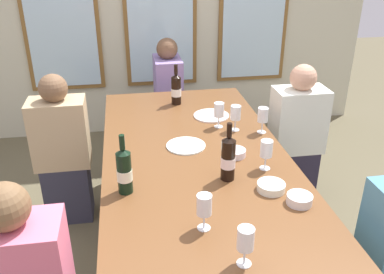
{
  "coord_description": "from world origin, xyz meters",
  "views": [
    {
      "loc": [
        -0.38,
        -2.03,
        1.92
      ],
      "look_at": [
        0.0,
        0.26,
        0.79
      ],
      "focal_mm": 39.0,
      "sensor_mm": 36.0,
      "label": 1
    }
  ],
  "objects_px": {
    "tasting_bowl_0": "(299,199)",
    "wine_bottle_0": "(124,171)",
    "wine_bottle_2": "(176,89)",
    "tasting_bowl_2": "(271,187)",
    "tasting_bowl_1": "(235,153)",
    "wine_glass_2": "(266,150)",
    "wine_glass_4": "(236,114)",
    "white_plate_0": "(211,116)",
    "seated_person_4": "(168,100)",
    "dining_table": "(200,174)",
    "seated_person_2": "(63,154)",
    "wine_glass_1": "(204,207)",
    "white_plate_1": "(186,146)",
    "wine_glass_6": "(263,115)",
    "wine_bottle_1": "(228,158)",
    "wine_glass_3": "(246,241)",
    "wine_glass_7": "(219,110)",
    "seated_person_3": "(296,140)"
  },
  "relations": [
    {
      "from": "tasting_bowl_0",
      "to": "tasting_bowl_2",
      "type": "bearing_deg",
      "value": 125.72
    },
    {
      "from": "white_plate_1",
      "to": "wine_glass_1",
      "type": "relative_size",
      "value": 1.4
    },
    {
      "from": "tasting_bowl_1",
      "to": "wine_glass_3",
      "type": "distance_m",
      "value": 0.91
    },
    {
      "from": "dining_table",
      "to": "wine_glass_6",
      "type": "height_order",
      "value": "wine_glass_6"
    },
    {
      "from": "wine_glass_1",
      "to": "wine_glass_3",
      "type": "bearing_deg",
      "value": -65.08
    },
    {
      "from": "wine_bottle_0",
      "to": "wine_bottle_1",
      "type": "relative_size",
      "value": 0.98
    },
    {
      "from": "wine_bottle_1",
      "to": "wine_glass_2",
      "type": "height_order",
      "value": "wine_bottle_1"
    },
    {
      "from": "wine_bottle_2",
      "to": "tasting_bowl_2",
      "type": "relative_size",
      "value": 2.16
    },
    {
      "from": "dining_table",
      "to": "wine_glass_2",
      "type": "relative_size",
      "value": 14.52
    },
    {
      "from": "dining_table",
      "to": "seated_person_3",
      "type": "bearing_deg",
      "value": 36.11
    },
    {
      "from": "white_plate_1",
      "to": "wine_glass_7",
      "type": "relative_size",
      "value": 1.4
    },
    {
      "from": "wine_bottle_2",
      "to": "wine_glass_2",
      "type": "height_order",
      "value": "wine_bottle_2"
    },
    {
      "from": "wine_glass_1",
      "to": "wine_glass_2",
      "type": "xyz_separation_m",
      "value": [
        0.44,
        0.46,
        -0.0
      ]
    },
    {
      "from": "tasting_bowl_1",
      "to": "wine_glass_1",
      "type": "height_order",
      "value": "wine_glass_1"
    },
    {
      "from": "wine_glass_3",
      "to": "seated_person_4",
      "type": "bearing_deg",
      "value": 90.72
    },
    {
      "from": "tasting_bowl_1",
      "to": "wine_glass_6",
      "type": "distance_m",
      "value": 0.4
    },
    {
      "from": "wine_glass_1",
      "to": "seated_person_3",
      "type": "distance_m",
      "value": 1.55
    },
    {
      "from": "wine_bottle_2",
      "to": "wine_glass_1",
      "type": "height_order",
      "value": "wine_bottle_2"
    },
    {
      "from": "white_plate_0",
      "to": "wine_bottle_1",
      "type": "distance_m",
      "value": 0.87
    },
    {
      "from": "tasting_bowl_1",
      "to": "wine_glass_2",
      "type": "height_order",
      "value": "wine_glass_2"
    },
    {
      "from": "white_plate_0",
      "to": "seated_person_4",
      "type": "height_order",
      "value": "seated_person_4"
    },
    {
      "from": "wine_glass_2",
      "to": "wine_glass_1",
      "type": "bearing_deg",
      "value": -133.29
    },
    {
      "from": "wine_bottle_2",
      "to": "wine_glass_1",
      "type": "bearing_deg",
      "value": -92.94
    },
    {
      "from": "wine_bottle_2",
      "to": "wine_glass_4",
      "type": "distance_m",
      "value": 0.64
    },
    {
      "from": "wine_bottle_0",
      "to": "wine_bottle_2",
      "type": "xyz_separation_m",
      "value": [
        0.42,
        1.18,
        -0.0
      ]
    },
    {
      "from": "wine_bottle_0",
      "to": "tasting_bowl_0",
      "type": "relative_size",
      "value": 2.55
    },
    {
      "from": "tasting_bowl_1",
      "to": "wine_glass_2",
      "type": "xyz_separation_m",
      "value": [
        0.13,
        -0.17,
        0.1
      ]
    },
    {
      "from": "wine_bottle_2",
      "to": "tasting_bowl_2",
      "type": "height_order",
      "value": "wine_bottle_2"
    },
    {
      "from": "wine_bottle_2",
      "to": "wine_glass_4",
      "type": "bearing_deg",
      "value": -59.37
    },
    {
      "from": "white_plate_0",
      "to": "wine_glass_6",
      "type": "bearing_deg",
      "value": -49.81
    },
    {
      "from": "white_plate_0",
      "to": "white_plate_1",
      "type": "distance_m",
      "value": 0.51
    },
    {
      "from": "tasting_bowl_2",
      "to": "wine_glass_4",
      "type": "height_order",
      "value": "wine_glass_4"
    },
    {
      "from": "white_plate_1",
      "to": "white_plate_0",
      "type": "bearing_deg",
      "value": 60.24
    },
    {
      "from": "wine_bottle_0",
      "to": "wine_bottle_2",
      "type": "relative_size",
      "value": 1.03
    },
    {
      "from": "tasting_bowl_0",
      "to": "wine_glass_4",
      "type": "relative_size",
      "value": 0.72
    },
    {
      "from": "dining_table",
      "to": "wine_bottle_0",
      "type": "height_order",
      "value": "wine_bottle_0"
    },
    {
      "from": "white_plate_0",
      "to": "tasting_bowl_0",
      "type": "bearing_deg",
      "value": -80.12
    },
    {
      "from": "dining_table",
      "to": "white_plate_0",
      "type": "height_order",
      "value": "white_plate_0"
    },
    {
      "from": "tasting_bowl_2",
      "to": "wine_glass_2",
      "type": "xyz_separation_m",
      "value": [
        0.04,
        0.22,
        0.1
      ]
    },
    {
      "from": "wine_bottle_1",
      "to": "tasting_bowl_0",
      "type": "xyz_separation_m",
      "value": [
        0.29,
        -0.28,
        -0.1
      ]
    },
    {
      "from": "dining_table",
      "to": "wine_glass_3",
      "type": "distance_m",
      "value": 0.83
    },
    {
      "from": "wine_bottle_2",
      "to": "wine_glass_7",
      "type": "xyz_separation_m",
      "value": [
        0.23,
        -0.48,
        0.0
      ]
    },
    {
      "from": "wine_bottle_1",
      "to": "tasting_bowl_2",
      "type": "distance_m",
      "value": 0.26
    },
    {
      "from": "wine_glass_3",
      "to": "wine_glass_2",
      "type": "bearing_deg",
      "value": 65.59
    },
    {
      "from": "wine_bottle_2",
      "to": "tasting_bowl_0",
      "type": "bearing_deg",
      "value": -73.78
    },
    {
      "from": "wine_glass_2",
      "to": "wine_glass_3",
      "type": "xyz_separation_m",
      "value": [
        -0.32,
        -0.71,
        0.0
      ]
    },
    {
      "from": "white_plate_0",
      "to": "wine_glass_6",
      "type": "xyz_separation_m",
      "value": [
        0.27,
        -0.32,
        0.12
      ]
    },
    {
      "from": "dining_table",
      "to": "seated_person_2",
      "type": "xyz_separation_m",
      "value": [
        -0.86,
        0.68,
        -0.15
      ]
    },
    {
      "from": "dining_table",
      "to": "wine_glass_4",
      "type": "distance_m",
      "value": 0.56
    },
    {
      "from": "tasting_bowl_0",
      "to": "wine_bottle_0",
      "type": "bearing_deg",
      "value": 163.63
    }
  ]
}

